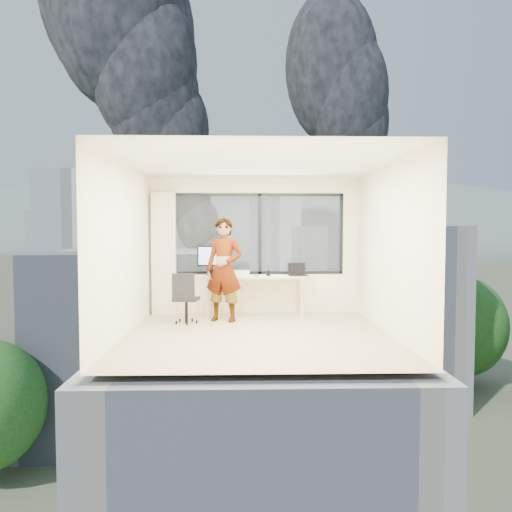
{
  "coord_description": "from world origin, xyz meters",
  "views": [
    {
      "loc": [
        -0.22,
        -7.18,
        1.58
      ],
      "look_at": [
        0.0,
        1.0,
        1.15
      ],
      "focal_mm": 33.53,
      "sensor_mm": 36.0,
      "label": 1
    }
  ],
  "objects_px": {
    "handbag": "(297,269)",
    "chair": "(186,297)",
    "monitor": "(212,260)",
    "laptop": "(298,270)",
    "desk": "(255,296)",
    "person": "(224,270)",
    "game_console": "(241,272)"
  },
  "relations": [
    {
      "from": "desk",
      "to": "laptop",
      "type": "relative_size",
      "value": 5.1
    },
    {
      "from": "chair",
      "to": "game_console",
      "type": "relative_size",
      "value": 2.7
    },
    {
      "from": "desk",
      "to": "laptop",
      "type": "xyz_separation_m",
      "value": [
        0.8,
        -0.03,
        0.48
      ]
    },
    {
      "from": "chair",
      "to": "desk",
      "type": "bearing_deg",
      "value": 39.14
    },
    {
      "from": "laptop",
      "to": "handbag",
      "type": "relative_size",
      "value": 1.21
    },
    {
      "from": "person",
      "to": "handbag",
      "type": "height_order",
      "value": "person"
    },
    {
      "from": "person",
      "to": "laptop",
      "type": "relative_size",
      "value": 5.13
    },
    {
      "from": "desk",
      "to": "handbag",
      "type": "height_order",
      "value": "handbag"
    },
    {
      "from": "person",
      "to": "handbag",
      "type": "bearing_deg",
      "value": 45.9
    },
    {
      "from": "chair",
      "to": "handbag",
      "type": "xyz_separation_m",
      "value": [
        1.99,
        0.89,
        0.42
      ]
    },
    {
      "from": "chair",
      "to": "monitor",
      "type": "relative_size",
      "value": 1.57
    },
    {
      "from": "chair",
      "to": "person",
      "type": "xyz_separation_m",
      "value": [
        0.64,
        0.18,
        0.46
      ]
    },
    {
      "from": "handbag",
      "to": "person",
      "type": "bearing_deg",
      "value": -174.33
    },
    {
      "from": "monitor",
      "to": "laptop",
      "type": "relative_size",
      "value": 1.61
    },
    {
      "from": "monitor",
      "to": "handbag",
      "type": "bearing_deg",
      "value": 15.63
    },
    {
      "from": "chair",
      "to": "laptop",
      "type": "relative_size",
      "value": 2.52
    },
    {
      "from": "person",
      "to": "game_console",
      "type": "relative_size",
      "value": 5.49
    },
    {
      "from": "person",
      "to": "laptop",
      "type": "height_order",
      "value": "person"
    },
    {
      "from": "desk",
      "to": "monitor",
      "type": "xyz_separation_m",
      "value": [
        -0.8,
        0.06,
        0.66
      ]
    },
    {
      "from": "monitor",
      "to": "laptop",
      "type": "height_order",
      "value": "monitor"
    },
    {
      "from": "handbag",
      "to": "chair",
      "type": "bearing_deg",
      "value": -177.79
    },
    {
      "from": "chair",
      "to": "person",
      "type": "bearing_deg",
      "value": 24.66
    },
    {
      "from": "chair",
      "to": "handbag",
      "type": "bearing_deg",
      "value": 32.6
    },
    {
      "from": "person",
      "to": "monitor",
      "type": "height_order",
      "value": "person"
    },
    {
      "from": "game_console",
      "to": "chair",
      "type": "bearing_deg",
      "value": -129.38
    },
    {
      "from": "monitor",
      "to": "person",
      "type": "bearing_deg",
      "value": -55.83
    },
    {
      "from": "person",
      "to": "monitor",
      "type": "bearing_deg",
      "value": 131.27
    },
    {
      "from": "monitor",
      "to": "laptop",
      "type": "distance_m",
      "value": 1.61
    },
    {
      "from": "person",
      "to": "game_console",
      "type": "distance_m",
      "value": 0.84
    },
    {
      "from": "game_console",
      "to": "laptop",
      "type": "bearing_deg",
      "value": -10.84
    },
    {
      "from": "chair",
      "to": "game_console",
      "type": "distance_m",
      "value": 1.38
    },
    {
      "from": "desk",
      "to": "chair",
      "type": "relative_size",
      "value": 2.02
    }
  ]
}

